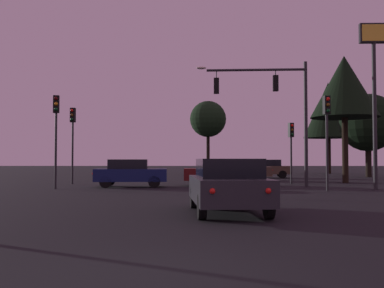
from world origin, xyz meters
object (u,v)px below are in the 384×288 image
at_px(traffic_signal_mast_arm, 275,100).
at_px(car_crossing_left, 224,172).
at_px(traffic_light_median, 327,124).
at_px(car_crossing_right, 130,173).
at_px(car_nearside_lane, 228,185).
at_px(car_far_lane, 266,168).
at_px(tree_center_horizon, 208,119).
at_px(traffic_light_corner_left, 56,123).
at_px(traffic_light_far_side, 73,130).
at_px(tree_left_far, 344,87).
at_px(store_sign_illuminated, 374,70).
at_px(car_parked_lot, 241,170).
at_px(tree_behind_sign, 328,110).
at_px(tree_right_cluster, 368,123).
at_px(traffic_light_corner_right, 291,140).

bearing_deg(traffic_signal_mast_arm, car_crossing_left, 162.31).
bearing_deg(traffic_light_median, car_crossing_right, 162.74).
bearing_deg(car_nearside_lane, car_far_lane, 78.71).
distance_m(car_crossing_left, tree_center_horizon, 21.34).
bearing_deg(traffic_light_corner_left, car_crossing_right, 26.74).
xyz_separation_m(traffic_light_far_side, car_nearside_lane, (8.55, -15.01, -2.54)).
distance_m(car_far_lane, tree_left_far, 10.54).
bearing_deg(car_far_lane, store_sign_illuminated, -78.09).
xyz_separation_m(car_parked_lot, tree_left_far, (6.49, -3.34, 5.49)).
distance_m(traffic_light_far_side, tree_left_far, 17.75).
bearing_deg(store_sign_illuminated, car_crossing_right, 169.99).
bearing_deg(tree_center_horizon, car_crossing_right, -102.51).
xyz_separation_m(traffic_light_median, car_parked_lot, (-3.06, 11.03, -2.44)).
bearing_deg(traffic_light_far_side, car_parked_lot, 24.51).
relative_size(traffic_signal_mast_arm, tree_behind_sign, 0.70).
xyz_separation_m(traffic_signal_mast_arm, car_parked_lot, (-1.17, 7.50, -4.08)).
height_order(traffic_light_corner_left, tree_right_cluster, tree_right_cluster).
bearing_deg(tree_behind_sign, car_crossing_left, -119.51).
bearing_deg(store_sign_illuminated, car_crossing_left, 154.13).
height_order(traffic_light_corner_right, tree_left_far, tree_left_far).
xyz_separation_m(traffic_light_corner_left, car_far_lane, (13.02, 14.50, -2.59)).
xyz_separation_m(traffic_light_far_side, car_far_lane, (13.49, 9.74, -2.54)).
relative_size(traffic_light_corner_left, car_crossing_right, 1.18).
bearing_deg(traffic_light_far_side, car_crossing_right, -36.15).
distance_m(traffic_signal_mast_arm, car_far_lane, 12.99).
distance_m(car_far_lane, tree_behind_sign, 15.52).
height_order(car_crossing_left, car_parked_lot, same).
bearing_deg(car_far_lane, car_crossing_right, -126.65).
distance_m(traffic_light_median, tree_center_horizon, 25.80).
bearing_deg(tree_center_horizon, traffic_light_corner_right, -75.93).
relative_size(car_crossing_right, tree_behind_sign, 0.41).
xyz_separation_m(traffic_light_median, traffic_light_far_side, (-13.99, 6.04, 0.09)).
height_order(tree_center_horizon, tree_right_cluster, tree_center_horizon).
xyz_separation_m(traffic_light_corner_left, traffic_light_far_side, (-0.47, 4.76, -0.05)).
height_order(traffic_light_median, tree_left_far, tree_left_far).
relative_size(car_far_lane, tree_center_horizon, 0.56).
xyz_separation_m(traffic_light_median, tree_right_cluster, (8.75, 17.51, 1.51)).
relative_size(car_nearside_lane, tree_center_horizon, 0.56).
bearing_deg(traffic_light_median, tree_behind_sign, 73.25).
bearing_deg(traffic_light_far_side, traffic_signal_mast_arm, -11.73).
bearing_deg(car_nearside_lane, tree_center_horizon, 89.33).
bearing_deg(traffic_light_median, car_nearside_lane, -121.25).
bearing_deg(tree_behind_sign, traffic_light_corner_left, -130.01).
bearing_deg(car_parked_lot, traffic_light_median, -74.51).
bearing_deg(traffic_light_corner_left, car_nearside_lane, -51.74).
bearing_deg(store_sign_illuminated, traffic_light_corner_right, 118.26).
bearing_deg(traffic_light_far_side, car_nearside_lane, -60.34).
bearing_deg(tree_center_horizon, car_crossing_left, -89.01).
relative_size(traffic_light_corner_right, traffic_light_far_side, 0.81).
distance_m(car_crossing_right, tree_left_far, 15.17).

